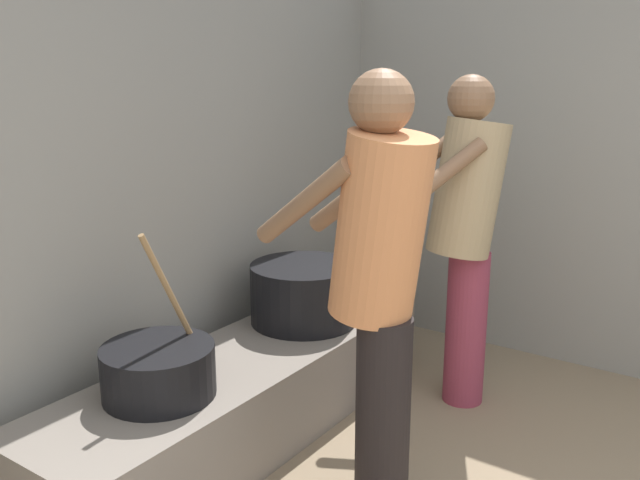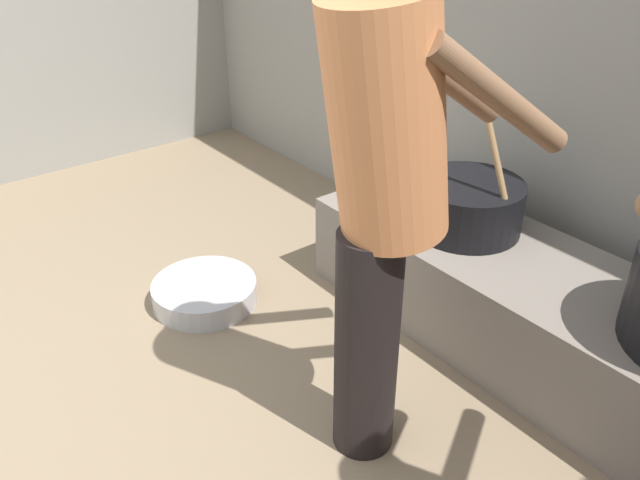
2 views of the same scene
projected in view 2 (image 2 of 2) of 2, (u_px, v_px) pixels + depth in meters
The scene contains 5 objects.
block_enclosure_rear at pixel (526, 27), 2.72m from camera, with size 5.08×0.20×2.18m, color gray.
hearth_ledge at pixel (556, 325), 2.42m from camera, with size 2.16×0.60×0.39m, color slate.
cooking_pot_main at pixel (468, 205), 2.60m from camera, with size 0.44×0.44×0.66m.
cook_in_orange_shirt at pixel (385, 183), 1.74m from camera, with size 0.45×0.72×1.64m.
metal_mixing_bowl at pixel (205, 292), 2.86m from camera, with size 0.46×0.46×0.10m, color #B7B7BC.
Camera 2 is at (1.68, 0.20, 1.67)m, focal length 36.56 mm.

